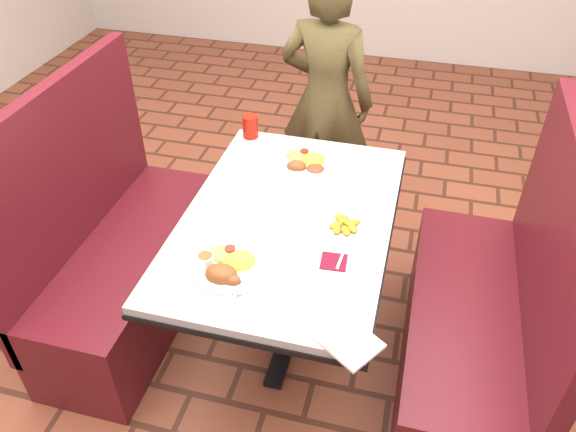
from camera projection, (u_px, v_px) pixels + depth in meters
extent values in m
plane|color=brown|center=(288.00, 340.00, 2.66)|extent=(7.00, 7.00, 0.00)
cube|color=#AAADAF|center=(288.00, 219.00, 2.20)|extent=(0.80, 1.20, 0.03)
cube|color=black|center=(288.00, 225.00, 2.22)|extent=(0.81, 1.21, 0.02)
cylinder|color=black|center=(288.00, 287.00, 2.44)|extent=(0.10, 0.10, 0.69)
cube|color=black|center=(288.00, 338.00, 2.65)|extent=(0.55, 0.08, 0.03)
cube|color=black|center=(288.00, 338.00, 2.65)|extent=(0.08, 0.55, 0.03)
cube|color=#5B141C|center=(136.00, 278.00, 2.67)|extent=(0.45, 1.20, 0.45)
cube|color=#5B141C|center=(71.00, 190.00, 2.42)|extent=(0.06, 1.20, 0.95)
cube|color=#5B141C|center=(460.00, 341.00, 2.37)|extent=(0.45, 1.20, 0.45)
cube|color=#5B141C|center=(547.00, 269.00, 2.03)|extent=(0.06, 1.20, 0.95)
imported|color=brown|center=(326.00, 100.00, 3.04)|extent=(0.57, 0.42, 1.43)
cylinder|color=white|center=(229.00, 268.00, 1.95)|extent=(0.26, 0.26, 0.02)
ellipsoid|color=yellow|center=(240.00, 256.00, 1.95)|extent=(0.11, 0.11, 0.05)
ellipsoid|color=#81AE45|center=(221.00, 251.00, 1.98)|extent=(0.11, 0.09, 0.03)
cylinder|color=red|center=(230.00, 248.00, 1.99)|extent=(0.04, 0.04, 0.01)
ellipsoid|color=brown|center=(221.00, 269.00, 1.89)|extent=(0.11, 0.09, 0.07)
ellipsoid|color=brown|center=(232.00, 277.00, 1.88)|extent=(0.06, 0.05, 0.04)
cylinder|color=white|center=(206.00, 260.00, 1.94)|extent=(0.06, 0.06, 0.04)
cylinder|color=brown|center=(205.00, 256.00, 1.93)|extent=(0.05, 0.05, 0.00)
cylinder|color=white|center=(305.00, 164.00, 2.47)|extent=(0.26, 0.26, 0.02)
ellipsoid|color=yellow|center=(313.00, 155.00, 2.47)|extent=(0.11, 0.11, 0.05)
ellipsoid|color=#81AE45|center=(297.00, 153.00, 2.50)|extent=(0.11, 0.09, 0.03)
cylinder|color=red|center=(305.00, 151.00, 2.50)|extent=(0.04, 0.04, 0.01)
ellipsoid|color=brown|center=(315.00, 166.00, 2.42)|extent=(0.08, 0.08, 0.03)
ellipsoid|color=brown|center=(297.00, 162.00, 2.42)|extent=(0.09, 0.07, 0.05)
cylinder|color=white|center=(344.00, 228.00, 2.13)|extent=(0.19, 0.19, 0.01)
cube|color=#5D0D1D|center=(334.00, 262.00, 1.98)|extent=(0.10, 0.10, 0.00)
cube|color=silver|center=(341.00, 258.00, 2.00)|extent=(0.02, 0.12, 0.00)
cylinder|color=#AF190B|center=(250.00, 126.00, 2.64)|extent=(0.07, 0.07, 0.11)
cube|color=silver|center=(347.00, 340.00, 1.71)|extent=(0.24, 0.23, 0.01)
cube|color=silver|center=(237.00, 279.00, 1.91)|extent=(0.08, 0.14, 0.00)
cube|color=#B9B9BE|center=(238.00, 288.00, 1.87)|extent=(0.02, 0.15, 0.00)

